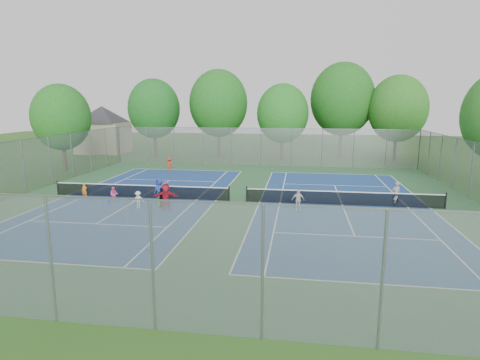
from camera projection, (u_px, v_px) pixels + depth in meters
The scene contains 39 objects.
ground at pixel (238, 201), 27.52m from camera, with size 120.00×120.00×0.00m, color #29551A.
court_pad at pixel (238, 201), 27.52m from camera, with size 32.00×32.00×0.01m, color #2B5B35.
court_left at pixel (141, 198), 28.54m from camera, with size 10.97×23.77×0.01m, color navy.
court_right at pixel (342, 205), 26.49m from camera, with size 10.97×23.77×0.01m, color navy.
net_left at pixel (141, 192), 28.46m from camera, with size 12.87×0.10×0.91m, color black.
net_right at pixel (343, 198), 26.41m from camera, with size 12.87×0.10×0.91m, color black.
fence_north at pixel (261, 147), 42.67m from camera, with size 32.00×0.10×4.00m, color gray.
fence_south at pixel (153, 267), 11.61m from camera, with size 32.00×0.10×4.00m, color gray.
fence_west at pixel (23, 167), 29.48m from camera, with size 32.00×0.10×4.00m, color gray.
house at pixel (102, 121), 53.23m from camera, with size 11.03×11.03×7.30m.
tree_nw at pixel (154, 109), 49.80m from camera, with size 6.40×6.40×9.58m.
tree_nl at pixel (219, 103), 49.47m from camera, with size 7.20×7.20×10.69m.
tree_nc at pixel (283, 114), 46.58m from camera, with size 6.00×6.00×8.85m.
tree_nr at pixel (342, 99), 48.15m from camera, with size 7.60×7.60×11.42m.
tree_ne at pixel (398, 109), 45.54m from camera, with size 6.60×6.60×9.77m.
tree_side_w at pixel (61, 117), 39.01m from camera, with size 5.60×5.60×8.47m.
ball_crate at pixel (107, 202), 26.69m from camera, with size 0.33×0.33×0.28m, color #1632A8.
ball_hopper at pixel (159, 202), 26.35m from camera, with size 0.27×0.27×0.54m, color #238129.
student_a at pixel (84, 191), 28.44m from camera, with size 0.39×0.25×1.06m, color orange.
student_b at pixel (114, 194), 27.16m from camera, with size 0.53×0.41×1.08m, color #EE5C99.
student_c at pixel (138, 200), 25.62m from camera, with size 0.72×0.41×1.12m, color silver.
student_d at pixel (161, 198), 25.82m from camera, with size 0.76×0.32×1.29m, color black.
student_e at pixel (159, 190), 27.41m from camera, with size 0.77×0.50×1.58m, color navy.
student_f at pixel (166, 197), 25.07m from camera, with size 1.61×0.51×1.74m, color #A81828.
child_far_baseline at pixel (169, 164), 39.48m from camera, with size 0.85×0.49×1.32m, color red.
instructor at pixel (396, 194), 25.97m from camera, with size 0.61×0.40×1.67m, color gray.
teen_court_b at pixel (298, 200), 25.09m from camera, with size 0.79×0.33×1.35m, color silver.
tennis_ball_0 at pixel (176, 219), 23.28m from camera, with size 0.07×0.07×0.07m, color #C6EE37.
tennis_ball_1 at pixel (85, 218), 23.36m from camera, with size 0.07×0.07×0.07m, color #BDE034.
tennis_ball_2 at pixel (127, 220), 23.06m from camera, with size 0.07×0.07×0.07m, color #BEE936.
tennis_ball_3 at pixel (150, 229), 21.39m from camera, with size 0.07×0.07×0.07m, color #E0EC36.
tennis_ball_4 at pixel (141, 201), 27.44m from camera, with size 0.07×0.07×0.07m, color gold.
tennis_ball_5 at pixel (127, 210), 25.23m from camera, with size 0.07×0.07×0.07m, color #AEC82E.
tennis_ball_6 at pixel (66, 207), 25.95m from camera, with size 0.07×0.07×0.07m, color yellow.
tennis_ball_7 at pixel (177, 217), 23.59m from camera, with size 0.07×0.07×0.07m, color #A1C32D.
tennis_ball_8 at pixel (135, 210), 25.08m from camera, with size 0.07×0.07×0.07m, color #F0F238.
tennis_ball_9 at pixel (127, 214), 24.32m from camera, with size 0.07×0.07×0.07m, color yellow.
tennis_ball_10 at pixel (94, 222), 22.68m from camera, with size 0.07×0.07×0.07m, color yellow.
tennis_ball_11 at pixel (105, 217), 23.72m from camera, with size 0.07×0.07×0.07m, color gold.
Camera 1 is at (4.13, -26.41, 6.69)m, focal length 30.00 mm.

